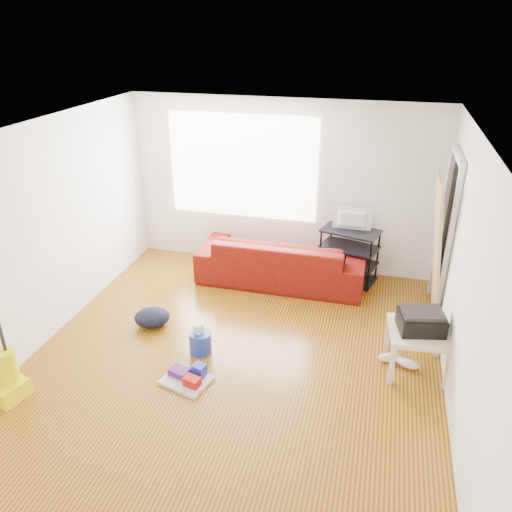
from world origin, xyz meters
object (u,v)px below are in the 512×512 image
(bucket, at_px, (201,351))
(vacuum, at_px, (8,376))
(side_table, at_px, (419,336))
(sofa, at_px, (281,281))
(cleaning_tray, at_px, (188,377))
(backpack, at_px, (153,325))
(tv_stand, at_px, (349,255))

(bucket, bearing_deg, vacuum, -143.31)
(side_table, relative_size, bucket, 2.65)
(sofa, distance_m, cleaning_tray, 2.47)
(cleaning_tray, height_order, backpack, cleaning_tray)
(tv_stand, relative_size, side_table, 1.29)
(tv_stand, height_order, cleaning_tray, tv_stand)
(bucket, bearing_deg, side_table, 7.26)
(tv_stand, relative_size, backpack, 2.01)
(side_table, height_order, backpack, side_table)
(backpack, bearing_deg, vacuum, -139.79)
(cleaning_tray, xyz_separation_m, vacuum, (-1.64, -0.66, 0.20))
(backpack, height_order, vacuum, vacuum)
(side_table, xyz_separation_m, backpack, (-3.13, 0.05, -0.42))
(tv_stand, relative_size, vacuum, 0.65)
(cleaning_tray, distance_m, backpack, 1.20)
(sofa, xyz_separation_m, tv_stand, (0.92, 0.27, 0.40))
(sofa, height_order, backpack, sofa)
(tv_stand, xyz_separation_m, bucket, (-1.46, -2.17, -0.40))
(side_table, relative_size, cleaning_tray, 1.21)
(sofa, bearing_deg, vacuum, 55.47)
(side_table, xyz_separation_m, cleaning_tray, (-2.31, -0.82, -0.37))
(sofa, bearing_deg, bucket, 74.30)
(side_table, bearing_deg, sofa, 138.69)
(bucket, relative_size, vacuum, 0.19)
(side_table, relative_size, backpack, 1.56)
(side_table, distance_m, vacuum, 4.22)
(tv_stand, xyz_separation_m, cleaning_tray, (-1.41, -2.70, -0.35))
(bucket, height_order, backpack, bucket)
(side_table, distance_m, bucket, 2.42)
(sofa, xyz_separation_m, side_table, (1.82, -1.60, 0.42))
(side_table, bearing_deg, bucket, -172.74)
(cleaning_tray, relative_size, vacuum, 0.41)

